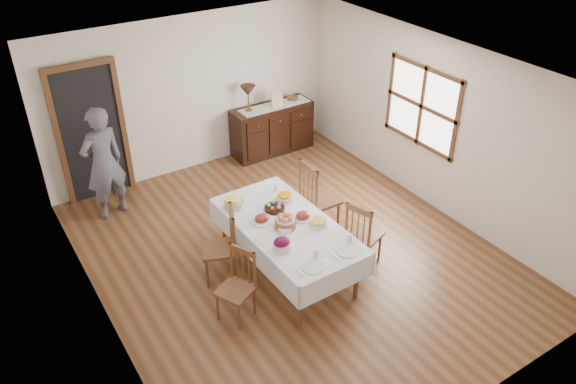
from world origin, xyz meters
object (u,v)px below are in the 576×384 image
dining_table (286,230)px  chair_left_near (237,285)px  person (103,160)px  chair_right_near (362,234)px  table_lamp (248,92)px  sideboard (272,129)px  chair_right_far (317,197)px  chair_left_far (223,245)px

dining_table → chair_left_near: chair_left_near is taller
chair_left_near → person: size_ratio=0.49×
chair_right_near → table_lamp: size_ratio=2.10×
table_lamp → sideboard: bearing=-3.7°
person → table_lamp: 2.71m
dining_table → chair_right_far: bearing=30.6°
sideboard → chair_right_near: bearing=-101.6°
dining_table → chair_right_near: (0.90, -0.42, -0.16)m
dining_table → chair_left_near: bearing=-158.1°
chair_left_far → chair_right_far: 1.60m
chair_right_far → person: (-2.35, 2.03, 0.36)m
sideboard → person: bearing=-172.4°
chair_left_far → sideboard: chair_left_far is taller
chair_right_near → table_lamp: 3.50m
person → chair_right_near: bearing=115.6°
chair_left_far → sideboard: bearing=160.4°
dining_table → person: bearing=119.7°
dining_table → table_lamp: size_ratio=4.69×
chair_left_far → dining_table: bearing=88.8°
chair_right_far → sideboard: chair_right_far is taller
dining_table → sideboard: sideboard is taller
chair_left_far → table_lamp: (1.89, 2.67, 0.73)m
person → chair_left_far: bearing=95.4°
chair_right_far → table_lamp: table_lamp is taller
sideboard → table_lamp: bearing=176.3°
chair_left_near → chair_left_far: (0.17, 0.71, 0.05)m
dining_table → table_lamp: table_lamp is taller
sideboard → person: size_ratio=0.80×
chair_right_near → table_lamp: table_lamp is taller
person → table_lamp: person is taller
chair_left_near → chair_right_far: chair_right_far is taller
chair_left_far → chair_right_near: chair_left_far is taller
table_lamp → person: bearing=-170.5°
chair_left_near → chair_right_near: chair_right_near is taller
person → table_lamp: size_ratio=4.04×
chair_left_far → chair_left_near: bearing=8.3°
chair_right_near → chair_left_far: bearing=46.4°
chair_right_far → person: person is taller
sideboard → dining_table: bearing=-118.3°
dining_table → chair_right_far: chair_right_far is taller
dining_table → chair_right_far: size_ratio=1.91×
chair_left_near → dining_table: bearing=87.2°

